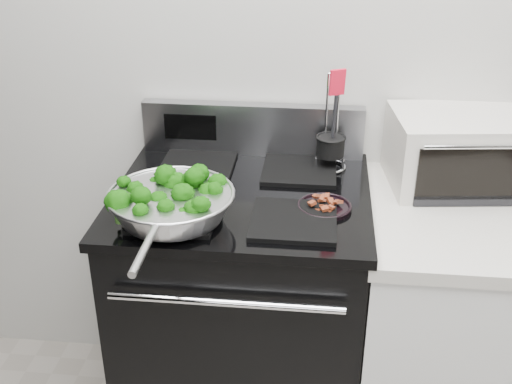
# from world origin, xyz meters

# --- Properties ---
(back_wall) EXTENTS (4.00, 0.02, 2.70)m
(back_wall) POSITION_xyz_m (0.00, 1.75, 1.35)
(back_wall) COLOR #B6B4AD
(back_wall) RESTS_ON ground
(gas_range) EXTENTS (0.79, 0.69, 1.13)m
(gas_range) POSITION_xyz_m (-0.30, 1.41, 0.49)
(gas_range) COLOR black
(gas_range) RESTS_ON floor
(counter) EXTENTS (0.62, 0.68, 0.92)m
(counter) POSITION_xyz_m (0.39, 1.41, 0.46)
(counter) COLOR white
(counter) RESTS_ON floor
(skillet) EXTENTS (0.36, 0.57, 0.08)m
(skillet) POSITION_xyz_m (-0.47, 1.21, 1.01)
(skillet) COLOR silver
(skillet) RESTS_ON gas_range
(broccoli_pile) EXTENTS (0.28, 0.28, 0.10)m
(broccoli_pile) POSITION_xyz_m (-0.47, 1.22, 1.03)
(broccoli_pile) COLOR black
(broccoli_pile) RESTS_ON skillet
(bacon_plate) EXTENTS (0.16, 0.16, 0.04)m
(bacon_plate) POSITION_xyz_m (-0.05, 1.33, 0.97)
(bacon_plate) COLOR black
(bacon_plate) RESTS_ON gas_range
(utensil_holder) EXTENTS (0.11, 0.11, 0.34)m
(utensil_holder) POSITION_xyz_m (-0.03, 1.62, 1.01)
(utensil_holder) COLOR silver
(utensil_holder) RESTS_ON gas_range
(toaster_oven) EXTENTS (0.45, 0.36, 0.24)m
(toaster_oven) POSITION_xyz_m (0.37, 1.60, 1.04)
(toaster_oven) COLOR beige
(toaster_oven) RESTS_ON counter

